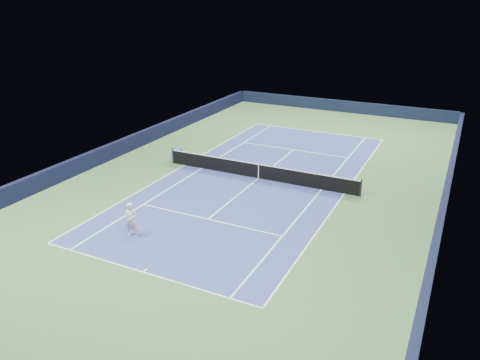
% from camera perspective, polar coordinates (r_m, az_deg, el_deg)
% --- Properties ---
extents(ground, '(40.00, 40.00, 0.00)m').
position_cam_1_polar(ground, '(29.52, 2.27, 0.20)').
color(ground, '#395D32').
rests_on(ground, ground).
extents(wall_far, '(22.00, 0.35, 1.10)m').
position_cam_1_polar(wall_far, '(47.42, 12.22, 8.80)').
color(wall_far, black).
rests_on(wall_far, ground).
extents(wall_right, '(0.35, 40.00, 1.10)m').
position_cam_1_polar(wall_right, '(27.16, 23.64, -2.46)').
color(wall_right, black).
rests_on(wall_right, ground).
extents(wall_left, '(0.35, 40.00, 1.10)m').
position_cam_1_polar(wall_left, '(34.88, -14.22, 3.94)').
color(wall_left, black).
rests_on(wall_left, ground).
extents(court_surface, '(10.97, 23.77, 0.01)m').
position_cam_1_polar(court_surface, '(29.52, 2.27, 0.21)').
color(court_surface, navy).
rests_on(court_surface, ground).
extents(baseline_far, '(10.97, 0.08, 0.00)m').
position_cam_1_polar(baseline_far, '(40.12, 9.25, 5.86)').
color(baseline_far, white).
rests_on(baseline_far, ground).
extents(baseline_near, '(10.97, 0.08, 0.00)m').
position_cam_1_polar(baseline_near, '(20.39, -11.75, -10.93)').
color(baseline_near, white).
rests_on(baseline_near, ground).
extents(sideline_doubles_right, '(0.08, 23.77, 0.00)m').
position_cam_1_polar(sideline_doubles_right, '(27.93, 12.60, -1.62)').
color(sideline_doubles_right, white).
rests_on(sideline_doubles_right, ground).
extents(sideline_doubles_left, '(0.08, 23.77, 0.00)m').
position_cam_1_polar(sideline_doubles_left, '(31.98, -6.74, 1.82)').
color(sideline_doubles_left, white).
rests_on(sideline_doubles_left, ground).
extents(sideline_singles_right, '(0.08, 23.77, 0.00)m').
position_cam_1_polar(sideline_singles_right, '(28.24, 9.91, -1.14)').
color(sideline_singles_right, white).
rests_on(sideline_singles_right, ground).
extents(sideline_singles_left, '(0.08, 23.77, 0.00)m').
position_cam_1_polar(sideline_singles_left, '(31.29, -4.63, 1.45)').
color(sideline_singles_left, white).
rests_on(sideline_singles_left, ground).
extents(service_line_far, '(8.23, 0.08, 0.00)m').
position_cam_1_polar(service_line_far, '(35.12, 6.54, 3.68)').
color(service_line_far, white).
rests_on(service_line_far, ground).
extents(service_line_near, '(8.23, 0.08, 0.00)m').
position_cam_1_polar(service_line_near, '(24.31, -3.92, -4.79)').
color(service_line_near, white).
rests_on(service_line_near, ground).
extents(center_service_line, '(0.08, 12.80, 0.00)m').
position_cam_1_polar(center_service_line, '(29.52, 2.27, 0.22)').
color(center_service_line, white).
rests_on(center_service_line, ground).
extents(center_mark_far, '(0.08, 0.30, 0.00)m').
position_cam_1_polar(center_mark_far, '(39.98, 9.18, 5.81)').
color(center_mark_far, white).
rests_on(center_mark_far, ground).
extents(center_mark_near, '(0.08, 0.30, 0.00)m').
position_cam_1_polar(center_mark_near, '(20.49, -11.49, -10.73)').
color(center_mark_near, white).
rests_on(center_mark_near, ground).
extents(tennis_net, '(12.90, 0.10, 1.07)m').
position_cam_1_polar(tennis_net, '(29.34, 2.28, 1.12)').
color(tennis_net, black).
rests_on(tennis_net, ground).
extents(sponsor_cube, '(0.61, 0.54, 0.89)m').
position_cam_1_polar(sponsor_cube, '(32.68, -7.69, 3.03)').
color(sponsor_cube, blue).
rests_on(sponsor_cube, ground).
extents(tennis_player, '(0.83, 1.33, 1.98)m').
position_cam_1_polar(tennis_player, '(22.89, -13.14, -4.76)').
color(tennis_player, white).
rests_on(tennis_player, ground).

